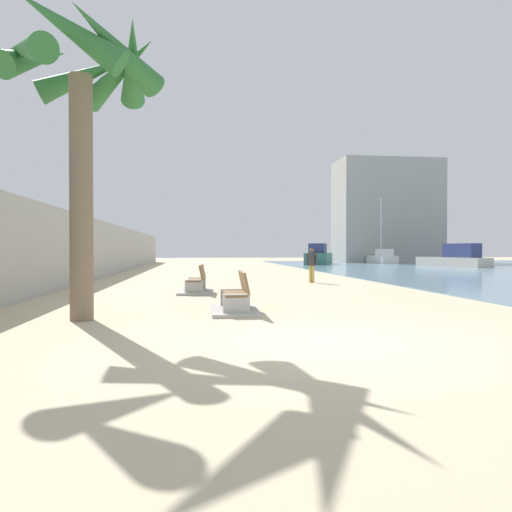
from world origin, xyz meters
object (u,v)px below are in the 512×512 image
Objects in this scene: bench_near at (235,302)px; bench_far at (197,286)px; palm_tree at (84,84)px; boat_nearest at (455,258)px; person_walking at (312,263)px; boat_distant at (382,258)px; boat_mid_bay at (319,256)px.

bench_near is 0.97× the size of bench_far.
palm_tree is 37.10m from boat_nearest.
palm_tree reaches higher than person_walking.
boat_distant is (18.74, 36.58, 0.41)m from bench_near.
boat_nearest is at bearing 51.52° from bench_near.
boat_mid_bay is 0.94× the size of boat_nearest.
person_walking is 0.21× the size of boat_mid_bay.
boat_mid_bay is at bearing 72.01° from bench_near.
boat_mid_bay is (11.26, 34.69, 0.58)m from bench_near.
palm_tree is 0.85× the size of boat_nearest.
palm_tree is 43.67m from boat_distant.
boat_distant is at bearing 104.01° from boat_nearest.
person_walking is at bearing -105.56° from boat_mid_bay.
person_walking is at bearing 54.09° from palm_tree.
palm_tree is 3.02× the size of bench_far.
bench_far is 1.40× the size of person_walking.
palm_tree is 4.23× the size of person_walking.
boat_distant is (19.67, 31.47, 0.41)m from bench_far.
person_walking is 24.15m from boat_nearest.
boat_distant is at bearing 61.86° from person_walking.
palm_tree is at bearing -120.42° from boat_distant.
boat_nearest is (22.14, 21.57, 0.52)m from bench_far.
bench_near is 0.30× the size of boat_distant.
bench_far is 0.30× the size of boat_mid_bay.
boat_nearest is (24.48, 27.56, -4.24)m from palm_tree.
bench_near is at bearing -117.12° from boat_distant.
palm_tree is 13.45m from person_walking.
boat_distant reaches higher than palm_tree.
person_walking is (7.51, 10.38, -4.10)m from palm_tree.
bench_far is 0.31× the size of boat_distant.
palm_tree is 0.91× the size of boat_mid_bay.
boat_nearest is at bearing 45.38° from person_walking.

